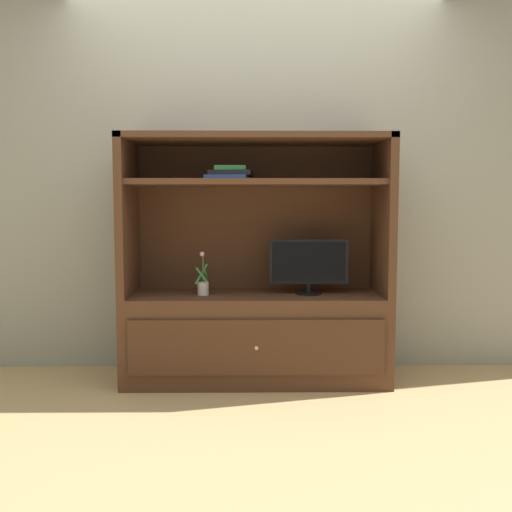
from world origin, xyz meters
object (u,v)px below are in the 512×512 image
at_px(media_console, 256,305).
at_px(tv_monitor, 309,264).
at_px(magazine_stack, 230,174).
at_px(potted_plant, 203,286).

distance_m(media_console, tv_monitor, 0.43).
relative_size(media_console, magazine_stack, 4.72).
distance_m(media_console, potted_plant, 0.36).
distance_m(tv_monitor, potted_plant, 0.69).
distance_m(tv_monitor, magazine_stack, 0.76).
bearing_deg(magazine_stack, potted_plant, -165.13).
bearing_deg(potted_plant, magazine_stack, 14.87).
distance_m(media_console, magazine_stack, 0.86).
relative_size(potted_plant, magazine_stack, 0.79).
relative_size(media_console, potted_plant, 6.01).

